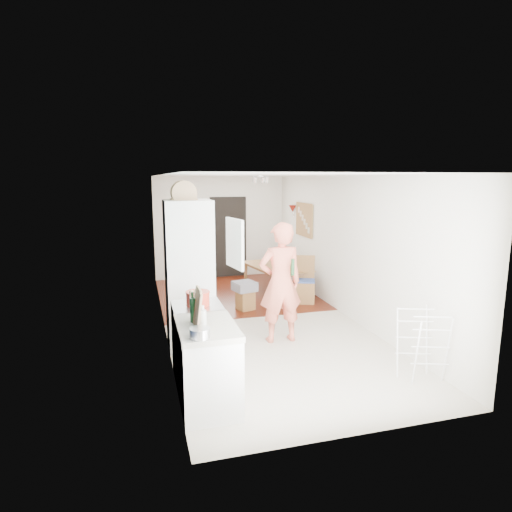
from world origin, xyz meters
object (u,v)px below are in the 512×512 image
person (280,272)px  stool (245,300)px  drying_rack (422,346)px  dining_table (277,281)px  dining_chair (305,280)px

person → stool: (-0.13, 1.64, -0.89)m
stool → drying_rack: (1.40, -3.31, 0.25)m
dining_table → drying_rack: (0.41, -4.37, 0.19)m
dining_table → drying_rack: size_ratio=1.62×
dining_table → drying_rack: drying_rack is taller
stool → drying_rack: drying_rack is taller
person → dining_table: person is taller
drying_rack → dining_table: bearing=114.6°
dining_chair → stool: dining_chair is taller
person → drying_rack: 2.19m
person → dining_chair: person is taller
dining_table → dining_chair: size_ratio=1.53×
dining_chair → stool: size_ratio=2.50×
person → dining_chair: (1.12, 1.79, -0.61)m
person → dining_chair: size_ratio=2.32×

